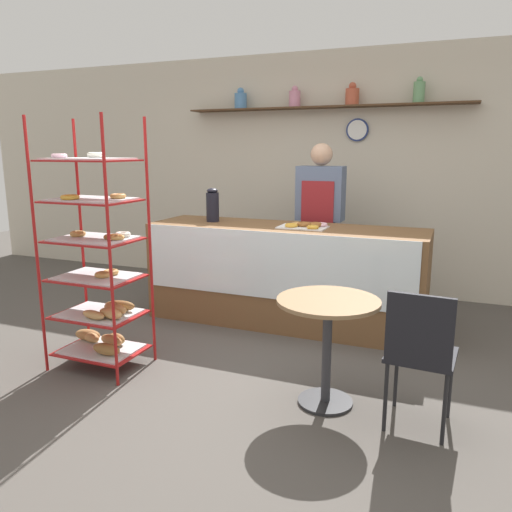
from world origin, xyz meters
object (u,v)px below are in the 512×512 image
Objects in this scene: person_worker at (320,220)px; coffee_carafe at (213,205)px; pastry_rack at (98,271)px; cafe_chair at (420,348)px; donut_tray_counter at (306,226)px; cafe_table at (328,326)px.

person_worker reaches higher than coffee_carafe.
person_worker is (1.14, 2.02, 0.18)m from pastry_rack.
pastry_rack is at bearing -119.37° from person_worker.
coffee_carafe reaches higher than cafe_chair.
cafe_table is at bearing -67.90° from donut_tray_counter.
pastry_rack is at bearing 2.42° from cafe_chair.
pastry_rack reaches higher than cafe_chair.
pastry_rack is 2.33m from person_worker.
donut_tray_counter reaches higher than cafe_table.
donut_tray_counter reaches higher than cafe_chair.
person_worker is at bearing 92.88° from donut_tray_counter.
pastry_rack is at bearing -177.95° from cafe_table.
person_worker reaches higher than cafe_table.
cafe_table is 0.58m from cafe_chair.
cafe_table is at bearing -8.40° from cafe_chair.
donut_tray_counter is at bearing 50.57° from pastry_rack.
cafe_chair is at bearing -36.40° from coffee_carafe.
cafe_table is at bearing -73.46° from person_worker.
pastry_rack reaches higher than cafe_table.
coffee_carafe is at bearing 176.92° from donut_tray_counter.
donut_tray_counter is (1.17, 1.42, 0.20)m from pastry_rack.
cafe_chair is 2.65m from coffee_carafe.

